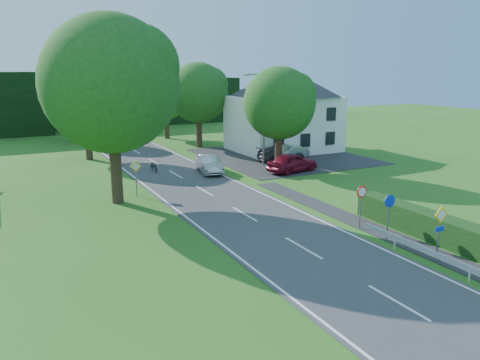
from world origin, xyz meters
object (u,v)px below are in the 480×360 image
motorcycle (154,166)px  parked_car_red (292,163)px  moving_car (209,164)px  streetlight (263,115)px  parked_car_grey (281,154)px  parked_car_silver_a (291,152)px  parasol (279,142)px

motorcycle → parked_car_red: 11.48m
moving_car → motorcycle: moving_car is taller
streetlight → parked_car_red: size_ratio=1.75×
parked_car_red → parked_car_grey: parked_car_red is taller
streetlight → parked_car_silver_a: streetlight is taller
streetlight → parasol: (4.81, 5.00, -3.39)m
motorcycle → parasol: 14.42m
parked_car_silver_a → parasol: (1.10, 4.00, 0.30)m
parasol → motorcycle: bearing=-167.6°
parked_car_silver_a → parasol: size_ratio=1.94×
moving_car → parked_car_red: parked_car_red is taller
parasol → streetlight: bearing=-133.9°
parked_car_red → parasol: 9.38m
moving_car → parked_car_silver_a: 9.21m
parasol → moving_car: bearing=-151.3°
parked_car_silver_a → parked_car_grey: bearing=65.0°
parked_car_grey → parked_car_silver_a: bearing=-80.9°
motorcycle → parked_car_silver_a: parked_car_silver_a is taller
parked_car_grey → parasol: bearing=-20.8°
motorcycle → parked_car_silver_a: bearing=-3.7°
motorcycle → parked_car_silver_a: (12.98, -0.91, 0.27)m
parasol → parked_car_red: bearing=-114.9°
motorcycle → parked_car_grey: (11.88, -0.93, 0.20)m
streetlight → motorcycle: (-9.26, 1.91, -3.96)m
streetlight → parked_car_red: bearing=-76.1°
streetlight → moving_car: (-5.36, -0.57, -3.70)m
motorcycle → parasol: parasol is taller
streetlight → parked_car_silver_a: (3.72, 1.00, -3.69)m
streetlight → moving_car: streetlight is taller
moving_car → motorcycle: (-3.90, 2.48, -0.26)m
motorcycle → parked_car_grey: bearing=-4.2°
motorcycle → parked_car_silver_a: size_ratio=0.40×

